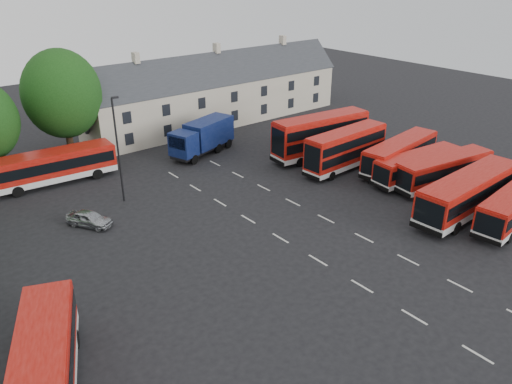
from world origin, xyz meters
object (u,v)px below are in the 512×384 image
Objects in this scene: bus_west at (43,372)px; lamppost at (118,148)px; silver_car at (89,219)px; box_truck at (203,136)px; bus_dd_south at (346,147)px.

lamppost reaches higher than bus_west.
box_truck is at bearing -5.80° from silver_car.
silver_car is at bearing -148.42° from lamppost.
box_truck is 0.92× the size of lamppost.
bus_dd_south reaches higher than silver_car.
bus_dd_south is 1.17× the size of box_truck.
bus_west is 1.22× the size of lamppost.
bus_dd_south is at bearing -19.32° from lamppost.
bus_west is 17.97m from silver_car.
silver_car is 0.40× the size of lamppost.
box_truck reaches higher than silver_car.
box_truck is (24.73, 23.89, 0.10)m from bus_west.
lamppost is (-12.08, -5.51, 2.95)m from box_truck.
lamppost reaches higher than box_truck.
bus_west is 1.33× the size of box_truck.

